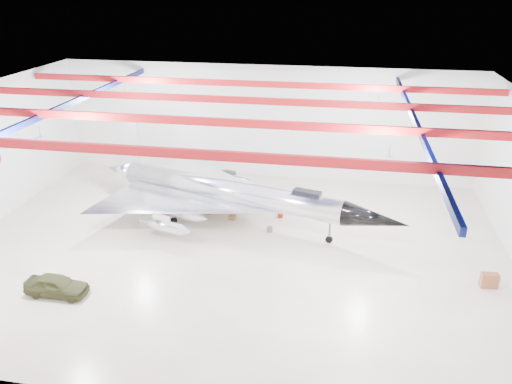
# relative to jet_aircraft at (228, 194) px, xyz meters

# --- Properties ---
(floor) EXTENTS (40.00, 40.00, 0.00)m
(floor) POSITION_rel_jet_aircraft_xyz_m (1.24, -4.36, -2.39)
(floor) COLOR #BBAD94
(floor) RESTS_ON ground
(wall_back) EXTENTS (40.00, 0.00, 40.00)m
(wall_back) POSITION_rel_jet_aircraft_xyz_m (1.24, 10.64, 3.11)
(wall_back) COLOR silver
(wall_back) RESTS_ON floor
(ceiling) EXTENTS (40.00, 40.00, 0.00)m
(ceiling) POSITION_rel_jet_aircraft_xyz_m (1.24, -4.36, 8.61)
(ceiling) COLOR #0A0F38
(ceiling) RESTS_ON wall_back
(ceiling_structure) EXTENTS (39.50, 29.50, 1.08)m
(ceiling_structure) POSITION_rel_jet_aircraft_xyz_m (1.24, -4.36, 7.93)
(ceiling_structure) COLOR maroon
(ceiling_structure) RESTS_ON ceiling
(jet_aircraft) EXTENTS (26.25, 18.80, 7.30)m
(jet_aircraft) POSITION_rel_jet_aircraft_xyz_m (0.00, 0.00, 0.00)
(jet_aircraft) COLOR silver
(jet_aircraft) RESTS_ON floor
(jeep) EXTENTS (3.99, 1.61, 1.36)m
(jeep) POSITION_rel_jet_aircraft_xyz_m (-8.27, -12.12, -1.71)
(jeep) COLOR #393B1D
(jeep) RESTS_ON floor
(desk) EXTENTS (1.12, 0.62, 0.99)m
(desk) POSITION_rel_jet_aircraft_xyz_m (18.75, -6.43, -1.90)
(desk) COLOR brown
(desk) RESTS_ON floor
(crate_ply) EXTENTS (0.53, 0.45, 0.33)m
(crate_ply) POSITION_rel_jet_aircraft_xyz_m (-1.96, 0.86, -2.23)
(crate_ply) COLOR olive
(crate_ply) RESTS_ON floor
(toolbox_red) EXTENTS (0.49, 0.45, 0.28)m
(toolbox_red) POSITION_rel_jet_aircraft_xyz_m (1.26, 1.86, -2.25)
(toolbox_red) COLOR #9B1F0F
(toolbox_red) RESTS_ON floor
(engine_drum) EXTENTS (0.46, 0.46, 0.40)m
(engine_drum) POSITION_rel_jet_aircraft_xyz_m (3.64, -1.39, -2.19)
(engine_drum) COLOR #59595B
(engine_drum) RESTS_ON floor
(parts_bin) EXTENTS (0.71, 0.62, 0.43)m
(parts_bin) POSITION_rel_jet_aircraft_xyz_m (3.91, 2.47, -2.18)
(parts_bin) COLOR olive
(parts_bin) RESTS_ON floor
(crate_small) EXTENTS (0.48, 0.41, 0.30)m
(crate_small) POSITION_rel_jet_aircraft_xyz_m (-4.24, 3.39, -2.25)
(crate_small) COLOR #59595B
(crate_small) RESTS_ON floor
(tool_chest) EXTENTS (0.52, 0.52, 0.40)m
(tool_chest) POSITION_rel_jet_aircraft_xyz_m (4.13, 1.31, -2.19)
(tool_chest) COLOR #9B1F0F
(tool_chest) RESTS_ON floor
(oil_barrel) EXTENTS (0.64, 0.58, 0.37)m
(oil_barrel) POSITION_rel_jet_aircraft_xyz_m (0.27, 0.22, -2.21)
(oil_barrel) COLOR olive
(oil_barrel) RESTS_ON floor
(spares_box) EXTENTS (0.49, 0.49, 0.33)m
(spares_box) POSITION_rel_jet_aircraft_xyz_m (1.25, 5.75, -2.23)
(spares_box) COLOR #59595B
(spares_box) RESTS_ON floor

